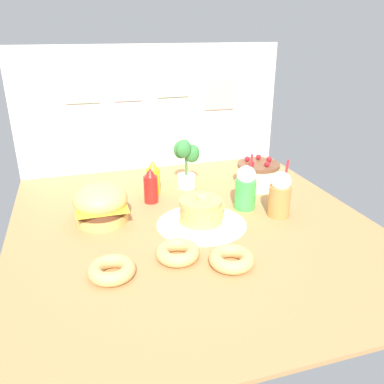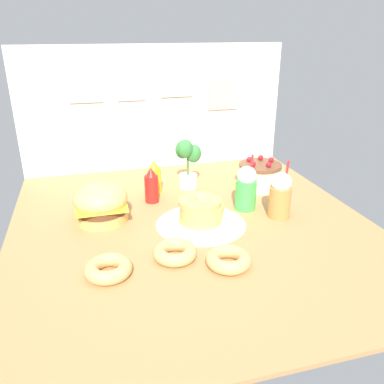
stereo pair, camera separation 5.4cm
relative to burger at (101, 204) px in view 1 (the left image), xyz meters
name	(u,v)px [view 1 (the left image)]	position (x,y,z in m)	size (l,w,h in m)	color
ground_plane	(194,227)	(0.48, -0.20, -0.11)	(1.96, 2.09, 0.02)	#B27F4C
back_wall	(153,108)	(0.48, 0.83, 0.36)	(1.96, 0.04, 0.91)	silver
doily_mat	(201,224)	(0.52, -0.20, -0.10)	(0.50, 0.50, 0.00)	white
burger	(101,204)	(0.00, 0.00, 0.00)	(0.30, 0.30, 0.22)	#DBA859
pancake_stack	(202,213)	(0.52, -0.20, -0.04)	(0.38, 0.38, 0.17)	white
layer_cake	(258,175)	(1.06, 0.21, -0.02)	(0.28, 0.28, 0.21)	beige
ketchup_bottle	(151,186)	(0.32, 0.17, 0.00)	(0.09, 0.09, 0.23)	red
mustard_bottle	(153,178)	(0.36, 0.31, 0.00)	(0.09, 0.09, 0.23)	yellow
cream_soda_cup	(246,188)	(0.84, -0.08, 0.03)	(0.12, 0.12, 0.34)	green
orange_float_cup	(280,194)	(0.98, -0.23, 0.03)	(0.12, 0.12, 0.34)	orange
donut_pink_glaze	(112,269)	(-0.01, -0.56, -0.07)	(0.21, 0.21, 0.06)	tan
donut_chocolate	(178,252)	(0.31, -0.50, -0.07)	(0.21, 0.21, 0.06)	tan
donut_vanilla	(232,259)	(0.53, -0.63, -0.07)	(0.21, 0.21, 0.06)	tan
potted_plant	(186,162)	(0.59, 0.35, 0.08)	(0.17, 0.13, 0.35)	white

